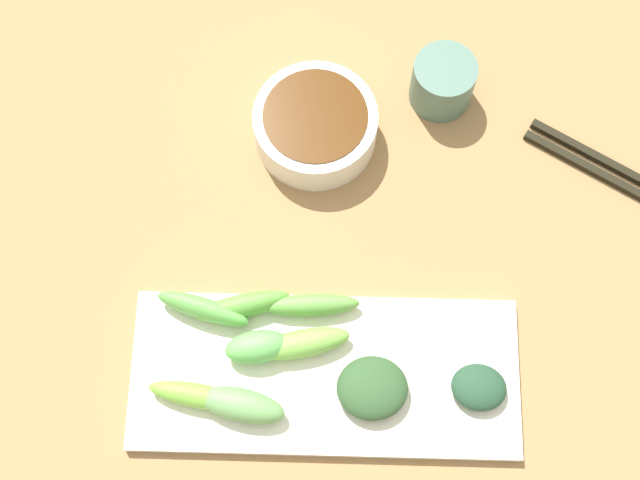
% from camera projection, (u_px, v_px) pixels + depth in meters
% --- Properties ---
extents(tabletop, '(2.10, 2.10, 0.02)m').
position_uv_depth(tabletop, '(300.00, 257.00, 0.91)').
color(tabletop, '#977247').
rests_on(tabletop, ground).
extents(sauce_bowl, '(0.13, 0.13, 0.05)m').
position_uv_depth(sauce_bowl, '(315.00, 125.00, 0.92)').
color(sauce_bowl, silver).
rests_on(sauce_bowl, tabletop).
extents(serving_plate, '(0.15, 0.36, 0.01)m').
position_uv_depth(serving_plate, '(325.00, 374.00, 0.85)').
color(serving_plate, silver).
rests_on(serving_plate, tabletop).
extents(broccoli_stalk_0, '(0.05, 0.09, 0.03)m').
position_uv_depth(broccoli_stalk_0, '(241.00, 405.00, 0.82)').
color(broccoli_stalk_0, '#68A058').
rests_on(broccoli_stalk_0, serving_plate).
extents(broccoli_stalk_1, '(0.05, 0.09, 0.03)m').
position_uv_depth(broccoli_stalk_1, '(302.00, 344.00, 0.84)').
color(broccoli_stalk_1, '#79BB49').
rests_on(broccoli_stalk_1, serving_plate).
extents(broccoli_leafy_2, '(0.05, 0.06, 0.02)m').
position_uv_depth(broccoli_leafy_2, '(479.00, 387.00, 0.83)').
color(broccoli_leafy_2, '#23462F').
rests_on(broccoli_leafy_2, serving_plate).
extents(broccoli_stalk_3, '(0.03, 0.09, 0.02)m').
position_uv_depth(broccoli_stalk_3, '(311.00, 305.00, 0.86)').
color(broccoli_stalk_3, '#62A244').
rests_on(broccoli_stalk_3, serving_plate).
extents(broccoli_leafy_4, '(0.06, 0.07, 0.03)m').
position_uv_depth(broccoli_leafy_4, '(372.00, 388.00, 0.83)').
color(broccoli_leafy_4, '#2E502B').
rests_on(broccoli_leafy_4, serving_plate).
extents(broccoli_stalk_5, '(0.04, 0.06, 0.03)m').
position_uv_depth(broccoli_stalk_5, '(257.00, 347.00, 0.84)').
color(broccoli_stalk_5, '#62B756').
rests_on(broccoli_stalk_5, serving_plate).
extents(broccoli_stalk_6, '(0.04, 0.09, 0.03)m').
position_uv_depth(broccoli_stalk_6, '(242.00, 306.00, 0.86)').
color(broccoli_stalk_6, '#5DA33E').
rests_on(broccoli_stalk_6, serving_plate).
extents(broccoli_stalk_7, '(0.04, 0.10, 0.02)m').
position_uv_depth(broccoli_stalk_7, '(200.00, 396.00, 0.83)').
color(broccoli_stalk_7, '#76BB3D').
rests_on(broccoli_stalk_7, serving_plate).
extents(broccoli_stalk_8, '(0.04, 0.09, 0.03)m').
position_uv_depth(broccoli_stalk_8, '(203.00, 309.00, 0.85)').
color(broccoli_stalk_8, '#5DAC49').
rests_on(broccoli_stalk_8, serving_plate).
extents(chopsticks, '(0.14, 0.21, 0.01)m').
position_uv_depth(chopsticks, '(629.00, 182.00, 0.92)').
color(chopsticks, black).
rests_on(chopsticks, tabletop).
extents(tea_cup, '(0.07, 0.07, 0.06)m').
position_uv_depth(tea_cup, '(443.00, 82.00, 0.93)').
color(tea_cup, '#4E6F61').
rests_on(tea_cup, tabletop).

